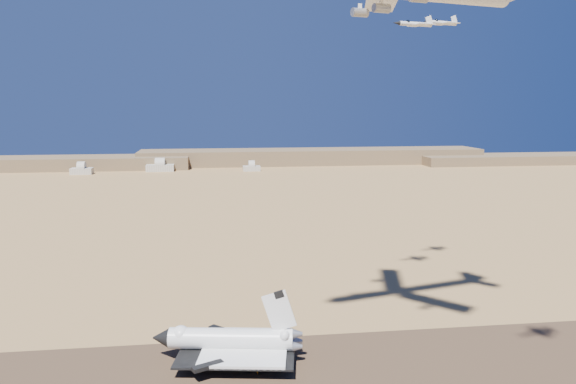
{
  "coord_description": "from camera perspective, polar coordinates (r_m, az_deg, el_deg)",
  "views": [
    {
      "loc": [
        -2.67,
        -142.52,
        73.18
      ],
      "look_at": [
        17.67,
        8.0,
        49.35
      ],
      "focal_mm": 35.0,
      "sensor_mm": 36.0,
      "label": 1
    }
  ],
  "objects": [
    {
      "name": "shuttle",
      "position": [
        167.59,
        -5.95,
        -14.86
      ],
      "size": [
        43.42,
        31.24,
        21.35
      ],
      "rotation": [
        0.0,
        0.0,
        -0.17
      ],
      "color": "silver",
      "rests_on": "runway"
    },
    {
      "name": "crew_a",
      "position": [
        161.15,
        -3.11,
        -17.71
      ],
      "size": [
        0.52,
        0.72,
        1.84
      ],
      "primitive_type": "imported",
      "rotation": [
        0.0,
        0.0,
        1.45
      ],
      "color": "orange",
      "rests_on": "runway"
    },
    {
      "name": "chase_jet_c",
      "position": [
        203.3,
        12.74,
        16.32
      ],
      "size": [
        15.48,
        8.86,
        3.92
      ],
      "rotation": [
        0.0,
        0.0,
        0.23
      ],
      "color": "silver"
    },
    {
      "name": "runway",
      "position": [
        160.22,
        -6.2,
        -18.3
      ],
      "size": [
        600.0,
        50.0,
        0.06
      ],
      "primitive_type": "cube",
      "color": "#4B3625",
      "rests_on": "ground"
    },
    {
      "name": "crew_b",
      "position": [
        161.92,
        -3.13,
        -17.63
      ],
      "size": [
        0.84,
        0.87,
        1.58
      ],
      "primitive_type": "imported",
      "rotation": [
        0.0,
        0.0,
        2.28
      ],
      "color": "orange",
      "rests_on": "runway"
    },
    {
      "name": "crew_c",
      "position": [
        162.83,
        -3.18,
        -17.43
      ],
      "size": [
        1.11,
        1.11,
        1.77
      ],
      "primitive_type": "imported",
      "rotation": [
        0.0,
        0.0,
        2.35
      ],
      "color": "orange",
      "rests_on": "runway"
    },
    {
      "name": "ground",
      "position": [
        160.23,
        -6.2,
        -18.31
      ],
      "size": [
        1200.0,
        1200.0,
        0.0
      ],
      "primitive_type": "plane",
      "color": "#A77D4A",
      "rests_on": "ground"
    },
    {
      "name": "hangars",
      "position": [
        627.71,
        -13.27,
        2.43
      ],
      "size": [
        200.5,
        29.5,
        30.0
      ],
      "color": "#BBB4A5",
      "rests_on": "ground"
    },
    {
      "name": "ridgeline",
      "position": [
        676.45,
        -1.89,
        3.35
      ],
      "size": [
        960.0,
        90.0,
        18.0
      ],
      "color": "brown",
      "rests_on": "ground"
    },
    {
      "name": "chase_jet_d",
      "position": [
        223.24,
        15.36,
        16.26
      ],
      "size": [
        15.16,
        8.83,
        3.86
      ],
      "rotation": [
        0.0,
        0.0,
        0.29
      ],
      "color": "silver"
    }
  ]
}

